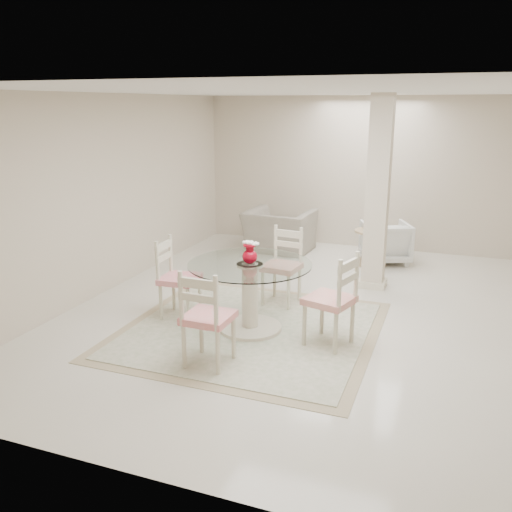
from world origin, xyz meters
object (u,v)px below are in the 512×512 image
(dining_chair_north, at_px, (284,260))
(armchair_white, at_px, (385,242))
(dining_table, at_px, (250,297))
(recliner_taupe, at_px, (279,231))
(dining_chair_west, at_px, (174,272))
(side_table, at_px, (371,248))
(dining_chair_south, at_px, (205,312))
(dining_chair_east, at_px, (336,294))
(red_vase, at_px, (250,253))
(column, at_px, (378,194))

(dining_chair_north, xyz_separation_m, armchair_white, (1.00, 2.41, -0.24))
(dining_table, height_order, dining_chair_north, dining_chair_north)
(recliner_taupe, distance_m, armchair_white, 1.87)
(dining_chair_west, relative_size, side_table, 1.93)
(recliner_taupe, bearing_deg, dining_chair_south, 102.69)
(dining_table, distance_m, side_table, 3.36)
(dining_chair_west, height_order, side_table, dining_chair_west)
(recliner_taupe, bearing_deg, dining_table, 106.46)
(dining_table, height_order, dining_chair_east, dining_chair_east)
(red_vase, xyz_separation_m, side_table, (0.88, 3.23, -0.68))
(dining_chair_east, relative_size, dining_chair_south, 1.02)
(dining_chair_north, distance_m, dining_chair_west, 1.45)
(dining_chair_west, xyz_separation_m, dining_chair_south, (0.94, -1.09, 0.02))
(column, xyz_separation_m, armchair_white, (-0.01, 1.32, -1.01))
(dining_chair_south, bearing_deg, armchair_white, -103.43)
(dining_chair_north, relative_size, side_table, 1.96)
(dining_chair_west, bearing_deg, recliner_taupe, -7.40)
(dining_chair_east, distance_m, dining_chair_south, 1.43)
(red_vase, bearing_deg, dining_chair_west, 176.15)
(dining_chair_south, bearing_deg, dining_table, -93.12)
(dining_table, height_order, armchair_white, dining_table)
(dining_chair_east, relative_size, dining_chair_west, 1.06)
(dining_chair_south, distance_m, side_table, 4.37)
(red_vase, distance_m, dining_chair_east, 1.07)
(dining_chair_south, height_order, recliner_taupe, dining_chair_south)
(dining_chair_south, xyz_separation_m, side_table, (0.96, 4.26, -0.34))
(dining_chair_west, distance_m, recliner_taupe, 3.42)
(armchair_white, bearing_deg, dining_chair_north, 44.06)
(dining_table, height_order, side_table, dining_table)
(dining_chair_east, height_order, armchair_white, dining_chair_east)
(dining_chair_north, height_order, armchair_white, dining_chair_north)
(column, xyz_separation_m, side_table, (-0.21, 1.12, -1.09))
(dining_chair_east, height_order, dining_chair_north, dining_chair_east)
(dining_chair_east, bearing_deg, dining_chair_west, -78.69)
(dining_chair_west, relative_size, recliner_taupe, 0.97)
(recliner_taupe, relative_size, side_table, 2.00)
(armchair_white, bearing_deg, dining_chair_east, 65.55)
(dining_chair_west, bearing_deg, red_vase, -97.24)
(column, bearing_deg, dining_chair_north, -132.77)
(recliner_taupe, height_order, armchair_white, recliner_taupe)
(side_table, bearing_deg, dining_chair_east, -87.59)
(dining_chair_north, relative_size, recliner_taupe, 0.98)
(dining_table, bearing_deg, armchair_white, 72.43)
(dining_chair_north, distance_m, armchair_white, 2.62)
(red_vase, bearing_deg, recliner_taupe, 102.67)
(dining_chair_north, height_order, recliner_taupe, dining_chair_north)
(armchair_white, bearing_deg, side_table, 19.83)
(dining_chair_east, xyz_separation_m, dining_chair_west, (-2.04, 0.17, -0.03))
(dining_table, xyz_separation_m, dining_chair_east, (1.02, -0.10, 0.20))
(column, distance_m, dining_chair_west, 3.04)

